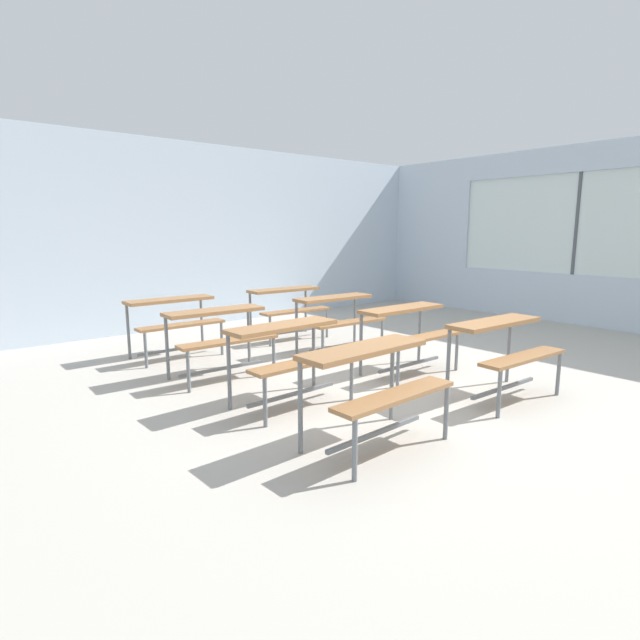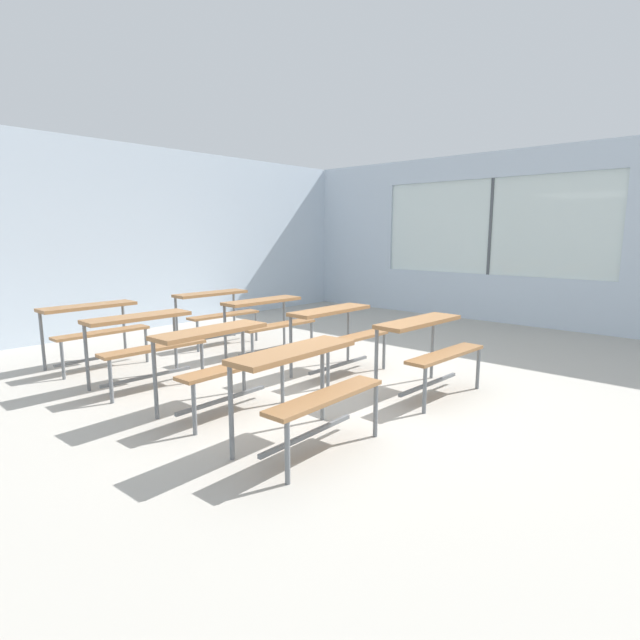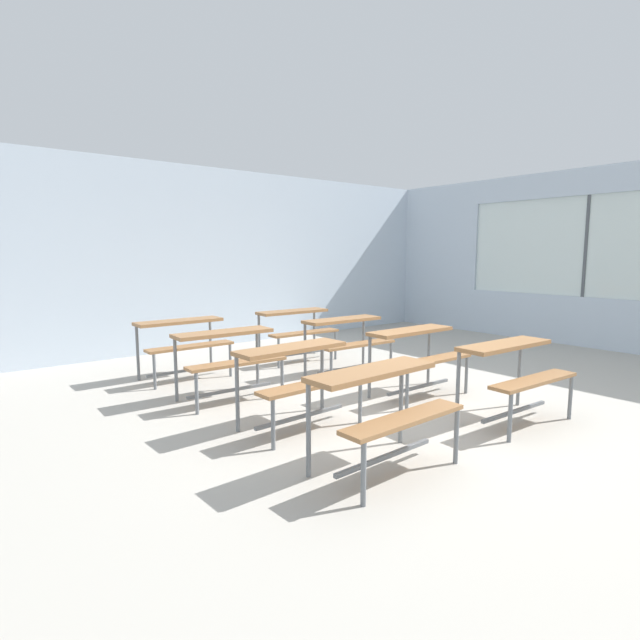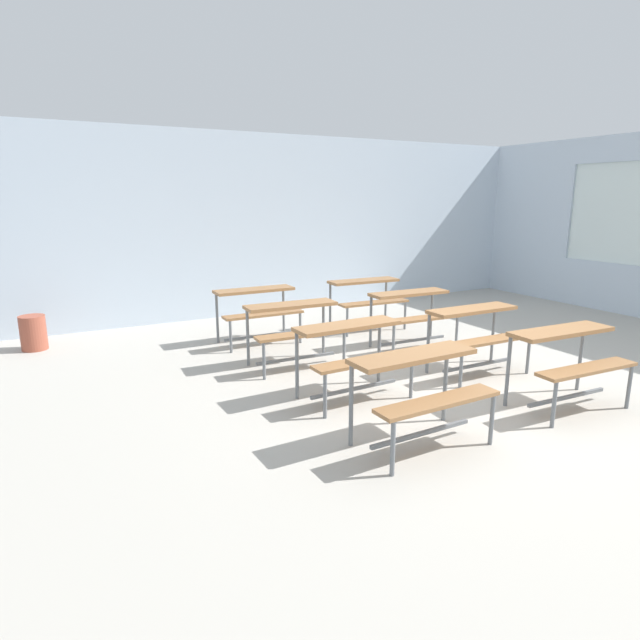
% 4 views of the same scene
% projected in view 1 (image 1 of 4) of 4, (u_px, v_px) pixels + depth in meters
% --- Properties ---
extents(ground, '(10.00, 9.00, 0.05)m').
position_uv_depth(ground, '(398.00, 389.00, 5.18)').
color(ground, '#ADA89E').
extents(wall_back, '(10.00, 0.12, 3.00)m').
position_uv_depth(wall_back, '(196.00, 236.00, 8.31)').
color(wall_back, silver).
rests_on(wall_back, ground).
extents(wall_right, '(0.12, 9.00, 3.00)m').
position_uv_depth(wall_right, '(616.00, 240.00, 7.96)').
color(wall_right, silver).
rests_on(wall_right, ground).
extents(desk_bench_r0c0, '(1.12, 0.62, 0.74)m').
position_uv_depth(desk_bench_r0c0, '(374.00, 373.00, 3.67)').
color(desk_bench_r0c0, olive).
rests_on(desk_bench_r0c0, ground).
extents(desk_bench_r0c1, '(1.12, 0.64, 0.74)m').
position_uv_depth(desk_bench_r0c1, '(504.00, 340.00, 4.75)').
color(desk_bench_r0c1, olive).
rests_on(desk_bench_r0c1, ground).
extents(desk_bench_r1c0, '(1.12, 0.62, 0.74)m').
position_uv_depth(desk_bench_r1c0, '(290.00, 345.00, 4.56)').
color(desk_bench_r1c0, olive).
rests_on(desk_bench_r1c0, ground).
extents(desk_bench_r1c1, '(1.10, 0.60, 0.74)m').
position_uv_depth(desk_bench_r1c1, '(409.00, 324.00, 5.59)').
color(desk_bench_r1c1, olive).
rests_on(desk_bench_r1c1, ground).
extents(desk_bench_r2c0, '(1.12, 0.63, 0.74)m').
position_uv_depth(desk_bench_r2c0, '(219.00, 327.00, 5.42)').
color(desk_bench_r2c0, olive).
rests_on(desk_bench_r2c0, ground).
extents(desk_bench_r2c1, '(1.12, 0.63, 0.74)m').
position_uv_depth(desk_bench_r2c1, '(339.00, 311.00, 6.50)').
color(desk_bench_r2c1, olive).
rests_on(desk_bench_r2c1, ground).
extents(desk_bench_r3c0, '(1.10, 0.59, 0.74)m').
position_uv_depth(desk_bench_r3c0, '(174.00, 313.00, 6.31)').
color(desk_bench_r3c0, olive).
rests_on(desk_bench_r3c0, ground).
extents(desk_bench_r3c1, '(1.13, 0.64, 0.74)m').
position_uv_depth(desk_bench_r3c1, '(288.00, 301.00, 7.39)').
color(desk_bench_r3c1, olive).
rests_on(desk_bench_r3c1, ground).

